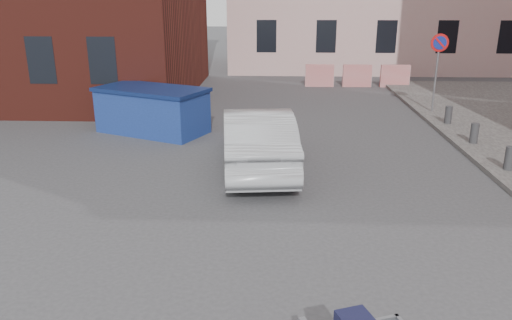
{
  "coord_description": "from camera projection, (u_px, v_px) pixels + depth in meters",
  "views": [
    {
      "loc": [
        0.59,
        -7.83,
        4.0
      ],
      "look_at": [
        0.21,
        0.89,
        1.1
      ],
      "focal_mm": 35.0,
      "sensor_mm": 36.0,
      "label": 1
    }
  ],
  "objects": [
    {
      "name": "dumpster",
      "position": [
        152.0,
        110.0,
        15.05
      ],
      "size": [
        3.66,
        2.87,
        1.37
      ],
      "rotation": [
        0.0,
        0.0,
        -0.42
      ],
      "color": "navy",
      "rests_on": "ground"
    },
    {
      "name": "barriers",
      "position": [
        357.0,
        76.0,
        22.6
      ],
      "size": [
        4.7,
        0.18,
        1.0
      ],
      "color": "red",
      "rests_on": "ground"
    },
    {
      "name": "no_parking_sign",
      "position": [
        438.0,
        57.0,
        16.82
      ],
      "size": [
        0.6,
        0.09,
        2.65
      ],
      "color": "gray",
      "rests_on": "sidewalk"
    },
    {
      "name": "ground",
      "position": [
        242.0,
        236.0,
        8.71
      ],
      "size": [
        120.0,
        120.0,
        0.0
      ],
      "primitive_type": "plane",
      "color": "#38383A",
      "rests_on": "ground"
    },
    {
      "name": "silver_car",
      "position": [
        257.0,
        139.0,
        11.87
      ],
      "size": [
        2.06,
        4.66,
        1.49
      ],
      "primitive_type": "imported",
      "rotation": [
        0.0,
        0.0,
        3.25
      ],
      "color": "#AAADB1",
      "rests_on": "ground"
    },
    {
      "name": "bollards",
      "position": [
        510.0,
        158.0,
        11.57
      ],
      "size": [
        0.22,
        9.02,
        0.55
      ],
      "color": "#3A3A3D",
      "rests_on": "sidewalk"
    }
  ]
}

